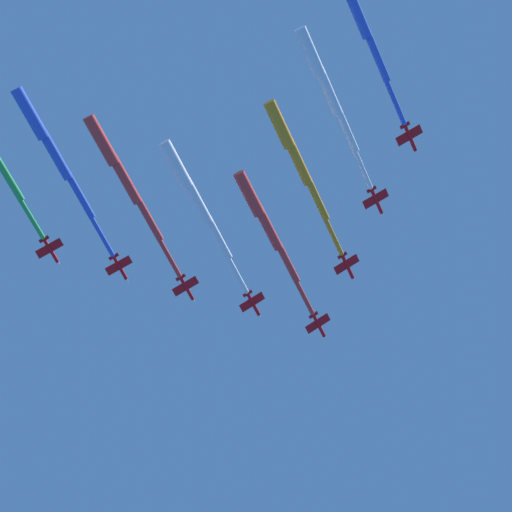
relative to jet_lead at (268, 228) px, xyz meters
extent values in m
cylinder|color=red|center=(28.58, 21.72, 0.08)|extent=(8.00, 6.61, 1.42)
cone|color=white|center=(32.59, 24.79, 0.08)|extent=(1.85, 1.86, 1.35)
cylinder|color=black|center=(24.82, 18.82, 0.08)|extent=(1.12, 1.21, 1.06)
ellipsoid|color=black|center=(30.05, 23.05, 0.52)|extent=(2.09, 1.91, 0.90)
cube|color=red|center=(28.17, 21.37, 0.03)|extent=(6.96, 7.92, 3.09)
cube|color=white|center=(25.95, 24.25, -1.26)|extent=(2.24, 1.95, 0.34)
cube|color=white|center=(30.35, 18.54, 1.45)|extent=(2.24, 1.95, 0.34)
cube|color=red|center=(25.59, 19.41, 0.08)|extent=(2.72, 3.07, 1.22)
cube|color=white|center=(25.38, 19.68, 0.97)|extent=(1.59, 1.47, 1.82)
cylinder|color=red|center=(19.71, 14.89, 0.08)|extent=(12.31, 10.05, 1.80)
cylinder|color=red|center=(10.13, 7.17, 0.18)|extent=(12.86, 10.77, 2.71)
cylinder|color=red|center=(0.15, -0.02, 0.04)|extent=(13.41, 11.48, 3.61)
cylinder|color=red|center=(-9.85, -7.20, -0.12)|extent=(13.96, 12.20, 4.51)
cylinder|color=red|center=(7.40, 25.41, 2.93)|extent=(7.99, 6.64, 1.42)
cone|color=white|center=(11.39, 28.51, 2.93)|extent=(1.86, 1.87, 1.35)
cylinder|color=black|center=(3.65, 22.50, 2.93)|extent=(1.13, 1.21, 1.07)
ellipsoid|color=black|center=(8.86, 26.76, 3.36)|extent=(2.09, 1.92, 0.91)
cube|color=red|center=(6.99, 25.07, 2.88)|extent=(6.96, 7.88, 3.17)
cube|color=white|center=(4.77, 27.92, 1.55)|extent=(2.24, 1.95, 0.35)
cube|color=white|center=(9.17, 22.25, 4.34)|extent=(2.24, 1.95, 0.35)
cube|color=red|center=(4.41, 23.10, 2.93)|extent=(2.72, 3.06, 1.25)
cube|color=white|center=(4.20, 23.37, 3.81)|extent=(1.60, 1.49, 1.81)
cylinder|color=white|center=(-1.70, 18.36, 2.93)|extent=(12.87, 10.54, 1.81)
cylinder|color=white|center=(-11.75, 10.21, 3.04)|extent=(13.42, 11.26, 2.72)
cylinder|color=white|center=(-22.21, 2.60, 2.89)|extent=(13.98, 11.98, 3.62)
cylinder|color=white|center=(-32.68, -5.00, 2.73)|extent=(14.53, 12.69, 4.53)
cylinder|color=red|center=(27.13, 0.26, 0.46)|extent=(7.94, 6.70, 1.42)
cone|color=white|center=(31.09, 3.40, 0.46)|extent=(1.86, 1.87, 1.35)
cylinder|color=black|center=(23.41, -2.69, 0.46)|extent=(1.13, 1.21, 1.07)
ellipsoid|color=black|center=(28.58, 1.62, 0.89)|extent=(2.08, 1.93, 0.91)
cube|color=red|center=(26.72, -0.09, 0.41)|extent=(7.01, 7.85, 3.18)
cube|color=white|center=(24.48, 2.75, -0.92)|extent=(2.23, 1.97, 0.35)
cube|color=white|center=(28.93, -2.88, 1.87)|extent=(2.23, 1.97, 0.35)
cube|color=red|center=(24.17, -2.08, 0.46)|extent=(2.74, 3.05, 1.25)
cube|color=white|center=(23.95, -1.81, 1.34)|extent=(1.59, 1.50, 1.81)
cylinder|color=orange|center=(18.31, -6.72, 0.46)|extent=(12.31, 10.28, 1.81)
cylinder|color=orange|center=(8.75, -14.64, 0.57)|extent=(12.87, 10.99, 2.72)
cylinder|color=orange|center=(-1.22, -22.04, 0.42)|extent=(13.44, 11.70, 3.62)
cylinder|color=orange|center=(-11.20, -29.42, 0.26)|extent=(14.00, 12.41, 4.53)
cylinder|color=red|center=(-13.78, 29.11, 1.48)|extent=(7.95, 6.63, 1.39)
cone|color=white|center=(-9.80, 32.21, 1.48)|extent=(1.84, 1.84, 1.32)
cylinder|color=black|center=(-17.53, 26.19, 1.48)|extent=(1.11, 1.19, 1.04)
ellipsoid|color=black|center=(-12.31, 30.44, 1.92)|extent=(2.07, 1.91, 0.89)
cube|color=red|center=(-14.20, 28.76, 1.43)|extent=(7.06, 7.98, 2.79)
cube|color=white|center=(-16.46, 31.66, 0.28)|extent=(2.24, 1.96, 0.32)
cube|color=white|center=(-11.96, 25.90, 2.71)|extent=(2.24, 1.96, 0.32)
cube|color=red|center=(-16.76, 26.78, 1.48)|extent=(2.75, 3.10, 1.11)
cube|color=white|center=(-16.94, 27.02, 2.38)|extent=(1.54, 1.42, 1.84)
cylinder|color=red|center=(-23.02, 21.90, 1.48)|extent=(13.19, 10.83, 1.77)
cylinder|color=red|center=(-33.38, 13.47, 1.57)|extent=(13.74, 11.53, 2.66)
cylinder|color=red|center=(-44.14, 5.57, 1.44)|extent=(14.28, 12.23, 3.54)
cylinder|color=red|center=(-54.92, -2.30, 1.30)|extent=(14.83, 12.93, 4.43)
cylinder|color=red|center=(25.68, -21.19, 3.74)|extent=(7.91, 6.70, 1.39)
cone|color=white|center=(29.63, -18.04, 3.74)|extent=(1.84, 1.85, 1.32)
cylinder|color=black|center=(21.96, -24.15, 3.74)|extent=(1.12, 1.19, 1.04)
ellipsoid|color=black|center=(27.13, -19.84, 4.19)|extent=(2.07, 1.92, 0.89)
cube|color=red|center=(25.27, -21.54, 3.70)|extent=(7.10, 7.95, 2.81)
cube|color=white|center=(22.98, -18.67, 2.54)|extent=(2.23, 1.98, 0.32)
cube|color=white|center=(27.52, -24.38, 4.99)|extent=(2.23, 1.98, 0.32)
cube|color=red|center=(22.72, -23.54, 3.74)|extent=(2.77, 3.08, 1.11)
cube|color=white|center=(22.53, -23.31, 4.65)|extent=(1.54, 1.43, 1.84)
cylinder|color=white|center=(16.90, -28.18, 3.74)|extent=(12.20, 10.23, 1.77)
cylinder|color=white|center=(7.43, -36.08, 3.84)|extent=(12.76, 10.92, 2.66)
cylinder|color=white|center=(-2.47, -43.46, 3.71)|extent=(13.31, 11.61, 3.55)
cylinder|color=white|center=(-12.38, -50.82, 3.57)|extent=(13.86, 12.31, 4.43)
cylinder|color=red|center=(-34.96, 32.81, 3.48)|extent=(7.89, 6.73, 1.40)
cone|color=white|center=(-31.03, 35.97, 3.48)|extent=(1.84, 1.85, 1.33)
cylinder|color=black|center=(-38.66, 29.83, 3.48)|extent=(1.12, 1.19, 1.05)
ellipsoid|color=black|center=(-33.51, 34.16, 3.92)|extent=(2.07, 1.92, 0.89)
cube|color=red|center=(-35.37, 32.45, 3.43)|extent=(7.12, 7.92, 2.84)
cube|color=white|center=(-37.67, 35.31, 2.25)|extent=(2.23, 1.98, 0.32)
cube|color=white|center=(-33.10, 29.63, 4.73)|extent=(2.23, 1.98, 0.32)
cube|color=red|center=(-37.91, 30.44, 3.48)|extent=(2.78, 3.07, 1.13)
cube|color=white|center=(-38.10, 30.68, 4.37)|extent=(1.55, 1.44, 1.84)
cylinder|color=blue|center=(-44.21, 25.37, 3.48)|extent=(13.33, 11.21, 1.78)
cylinder|color=blue|center=(-54.65, 16.60, 3.57)|extent=(13.89, 11.90, 2.66)
cylinder|color=blue|center=(-65.52, 8.36, 3.44)|extent=(14.44, 12.60, 3.55)
cylinder|color=blue|center=(-76.41, 0.14, 3.30)|extent=(15.00, 13.29, 4.44)
cylinder|color=red|center=(24.23, -42.64, 1.33)|extent=(7.97, 6.62, 1.39)
cone|color=white|center=(28.22, -39.55, 1.33)|extent=(1.84, 1.84, 1.32)
cylinder|color=black|center=(20.47, -45.55, 1.33)|extent=(1.12, 1.19, 1.05)
ellipsoid|color=black|center=(25.70, -41.31, 1.77)|extent=(2.08, 1.91, 0.89)
cube|color=red|center=(23.81, -42.99, 1.28)|extent=(7.04, 7.98, 2.82)
cube|color=white|center=(21.56, -40.09, 0.11)|extent=(2.24, 1.96, 0.32)
cube|color=white|center=(26.03, -45.85, 2.58)|extent=(2.24, 1.96, 0.32)
cube|color=red|center=(21.24, -44.96, 1.33)|extent=(2.75, 3.09, 1.12)
cube|color=white|center=(21.05, -44.72, 2.23)|extent=(1.55, 1.43, 1.84)
cylinder|color=blue|center=(14.93, -49.86, 1.33)|extent=(13.30, 10.87, 1.77)
cylinder|color=blue|center=(4.49, -58.31, 1.42)|extent=(13.84, 11.57, 2.66)
cylinder|color=blue|center=(-6.37, -66.24, 1.29)|extent=(14.38, 12.28, 3.55)
cylinder|color=red|center=(-56.14, 36.50, 2.53)|extent=(7.92, 6.74, 1.43)
cone|color=white|center=(-52.20, 39.66, 2.53)|extent=(1.86, 1.87, 1.36)
cylinder|color=black|center=(-59.85, 33.53, 2.53)|extent=(1.14, 1.21, 1.07)
ellipsoid|color=black|center=(-54.71, 37.88, 2.96)|extent=(2.08, 1.94, 0.91)
cube|color=red|center=(-56.55, 36.15, 2.48)|extent=(7.02, 7.82, 3.24)
cube|color=white|center=(-58.80, 38.96, 1.12)|extent=(2.22, 1.97, 0.35)
cube|color=white|center=(-54.33, 33.38, 3.97)|extent=(2.22, 1.97, 0.35)
cube|color=red|center=(-59.09, 34.14, 2.53)|extent=(2.74, 3.04, 1.28)
cube|color=white|center=(-59.31, 34.41, 3.41)|extent=(1.60, 1.51, 1.81)
cylinder|color=green|center=(-65.26, 29.20, 2.53)|extent=(13.03, 10.95, 1.82)
cylinder|color=green|center=(-75.43, 20.70, 2.64)|extent=(13.60, 11.66, 2.73)
camera|label=1|loc=(-38.63, -69.82, -223.26)|focal=55.70mm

